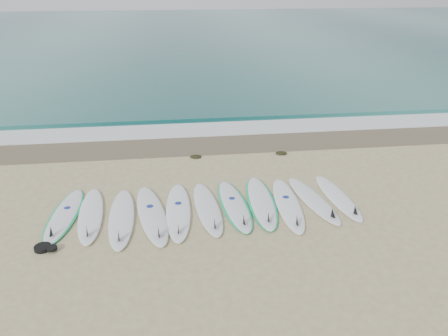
{
  "coord_description": "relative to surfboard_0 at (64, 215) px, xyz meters",
  "views": [
    {
      "loc": [
        -0.7,
        -8.67,
        4.91
      ],
      "look_at": [
        0.58,
        1.35,
        0.4
      ],
      "focal_mm": 35.0,
      "sensor_mm": 36.0,
      "label": 1
    }
  ],
  "objects": [
    {
      "name": "surfboard_10",
      "position": [
        6.3,
        0.01,
        0.01
      ],
      "size": [
        0.65,
        2.44,
        0.31
      ],
      "rotation": [
        0.0,
        0.0,
        0.06
      ],
      "color": "white",
      "rests_on": "ground"
    },
    {
      "name": "surfboard_6",
      "position": [
        3.8,
        -0.03,
        0.0
      ],
      "size": [
        0.78,
        2.57,
        0.32
      ],
      "rotation": [
        0.0,
        0.0,
        0.07
      ],
      "color": "white",
      "rests_on": "ground"
    },
    {
      "name": "foam_band",
      "position": [
        3.14,
        5.46,
        -0.03
      ],
      "size": [
        120.0,
        1.4,
        0.04
      ],
      "primitive_type": "cube",
      "color": "silver",
      "rests_on": "ground"
    },
    {
      "name": "surfboard_3",
      "position": [
        1.93,
        -0.25,
        0.01
      ],
      "size": [
        1.02,
        2.82,
        0.35
      ],
      "rotation": [
        0.0,
        0.0,
        0.17
      ],
      "color": "white",
      "rests_on": "ground"
    },
    {
      "name": "wave_crest",
      "position": [
        3.14,
        6.96,
        0.0
      ],
      "size": [
        120.0,
        1.0,
        0.1
      ],
      "primitive_type": "cube",
      "color": "#246561",
      "rests_on": "ground"
    },
    {
      "name": "seaweed_near",
      "position": [
        3.11,
        3.05,
        -0.01
      ],
      "size": [
        0.33,
        0.26,
        0.06
      ],
      "primitive_type": "ellipsoid",
      "color": "black",
      "rests_on": "ground"
    },
    {
      "name": "ocean",
      "position": [
        3.14,
        32.46,
        -0.03
      ],
      "size": [
        120.0,
        55.0,
        0.03
      ],
      "primitive_type": "cube",
      "color": "#246561",
      "rests_on": "ground"
    },
    {
      "name": "surfboard_9",
      "position": [
        5.68,
        -0.05,
        0.01
      ],
      "size": [
        0.9,
        2.53,
        0.32
      ],
      "rotation": [
        0.0,
        0.0,
        0.16
      ],
      "color": "white",
      "rests_on": "ground"
    },
    {
      "name": "wet_sand_band",
      "position": [
        3.14,
        4.06,
        -0.04
      ],
      "size": [
        120.0,
        1.8,
        0.01
      ],
      "primitive_type": "cube",
      "color": "brown",
      "rests_on": "ground"
    },
    {
      "name": "leash_coil",
      "position": [
        -0.11,
        -1.24,
        0.0
      ],
      "size": [
        0.46,
        0.36,
        0.11
      ],
      "color": "black",
      "rests_on": "ground"
    },
    {
      "name": "surfboard_5",
      "position": [
        3.17,
        -0.12,
        0.01
      ],
      "size": [
        0.72,
        2.58,
        0.33
      ],
      "rotation": [
        0.0,
        0.0,
        0.07
      ],
      "color": "white",
      "rests_on": "ground"
    },
    {
      "name": "ground",
      "position": [
        3.14,
        -0.04,
        -0.05
      ],
      "size": [
        120.0,
        120.0,
        0.0
      ],
      "primitive_type": "plane",
      "color": "tan"
    },
    {
      "name": "surfboard_2",
      "position": [
        1.27,
        -0.31,
        0.01
      ],
      "size": [
        0.65,
        2.66,
        0.34
      ],
      "rotation": [
        0.0,
        0.0,
        0.04
      ],
      "color": "white",
      "rests_on": "ground"
    },
    {
      "name": "surfboard_1",
      "position": [
        0.58,
        -0.1,
        0.01
      ],
      "size": [
        0.73,
        2.57,
        0.32
      ],
      "rotation": [
        0.0,
        0.0,
        0.08
      ],
      "color": "white",
      "rests_on": "ground"
    },
    {
      "name": "surfboard_0",
      "position": [
        0.0,
        0.0,
        0.0
      ],
      "size": [
        0.78,
        2.51,
        0.31
      ],
      "rotation": [
        0.0,
        0.0,
        -0.07
      ],
      "color": "white",
      "rests_on": "ground"
    },
    {
      "name": "surfboard_8",
      "position": [
        5.02,
        -0.19,
        0.01
      ],
      "size": [
        0.73,
        2.68,
        0.34
      ],
      "rotation": [
        0.0,
        0.0,
        -0.07
      ],
      "color": "white",
      "rests_on": "ground"
    },
    {
      "name": "surfboard_4",
      "position": [
        2.5,
        -0.18,
        0.01
      ],
      "size": [
        0.62,
        2.68,
        0.34
      ],
      "rotation": [
        0.0,
        0.0,
        -0.03
      ],
      "color": "white",
      "rests_on": "ground"
    },
    {
      "name": "seaweed_far",
      "position": [
        5.65,
        2.99,
        -0.01
      ],
      "size": [
        0.34,
        0.27,
        0.07
      ],
      "primitive_type": "ellipsoid",
      "color": "black",
      "rests_on": "ground"
    },
    {
      "name": "surfboard_7",
      "position": [
        4.44,
        0.05,
        0.0
      ],
      "size": [
        0.77,
        2.67,
        0.34
      ],
      "rotation": [
        0.0,
        0.0,
        -0.05
      ],
      "color": "white",
      "rests_on": "ground"
    }
  ]
}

